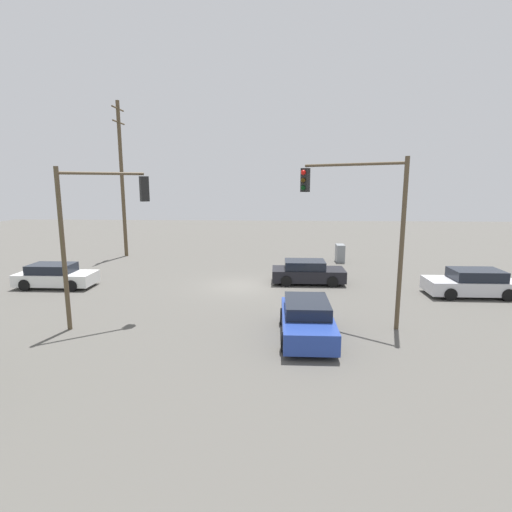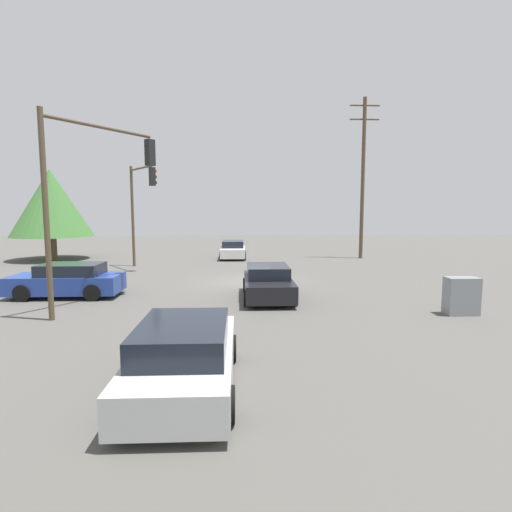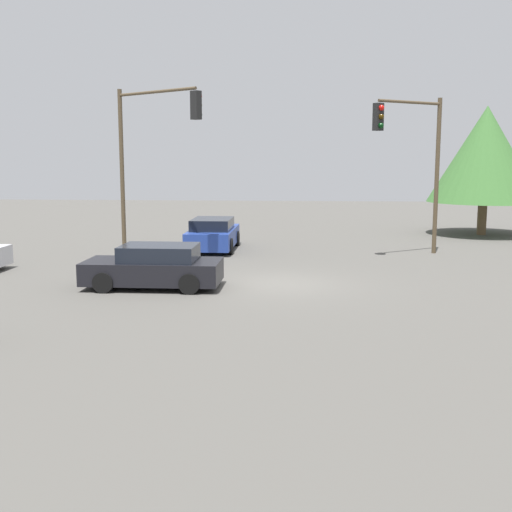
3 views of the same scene
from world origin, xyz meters
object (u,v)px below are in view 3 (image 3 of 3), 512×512
at_px(traffic_signal_main, 149,141).
at_px(traffic_signal_cross, 415,148).
at_px(sedan_blue, 213,234).
at_px(sedan_dark, 154,267).

bearing_deg(traffic_signal_main, traffic_signal_cross, 40.56).
bearing_deg(sedan_blue, sedan_dark, -94.43).
relative_size(sedan_blue, traffic_signal_cross, 0.69).
bearing_deg(sedan_dark, traffic_signal_main, 14.24).
bearing_deg(sedan_dark, traffic_signal_cross, -51.14).
height_order(sedan_dark, traffic_signal_main, traffic_signal_main).
bearing_deg(traffic_signal_cross, sedan_dark, 3.75).
bearing_deg(traffic_signal_main, sedan_blue, 77.08).
height_order(traffic_signal_main, traffic_signal_cross, traffic_signal_main).
xyz_separation_m(traffic_signal_main, traffic_signal_cross, (0.95, -10.71, -0.31)).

